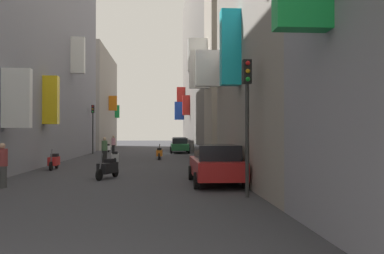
{
  "coord_description": "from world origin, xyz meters",
  "views": [
    {
      "loc": [
        1.93,
        -3.41,
        2.02
      ],
      "look_at": [
        3.79,
        23.01,
        2.36
      ],
      "focal_mm": 38.9,
      "sensor_mm": 36.0,
      "label": 1
    }
  ],
  "objects_px": {
    "parked_car_blue": "(179,143)",
    "scooter_silver": "(115,157)",
    "scooter_orange": "(159,153)",
    "scooter_white": "(107,148)",
    "pedestrian_near_left": "(113,145)",
    "pedestrian_near_right": "(2,166)",
    "parked_car_red": "(216,164)",
    "scooter_red": "(54,161)",
    "scooter_black": "(108,168)",
    "parked_car_green": "(180,145)",
    "traffic_light_far_corner": "(93,121)",
    "pedestrian_crossing": "(104,150)",
    "traffic_light_near_corner": "(247,104)"
  },
  "relations": [
    {
      "from": "parked_car_blue",
      "to": "traffic_light_near_corner",
      "type": "distance_m",
      "value": 34.21
    },
    {
      "from": "scooter_black",
      "to": "scooter_silver",
      "type": "bearing_deg",
      "value": 94.21
    },
    {
      "from": "parked_car_green",
      "to": "scooter_silver",
      "type": "distance_m",
      "value": 15.57
    },
    {
      "from": "parked_car_green",
      "to": "pedestrian_crossing",
      "type": "distance_m",
      "value": 14.53
    },
    {
      "from": "scooter_silver",
      "to": "scooter_orange",
      "type": "relative_size",
      "value": 0.92
    },
    {
      "from": "parked_car_green",
      "to": "scooter_silver",
      "type": "relative_size",
      "value": 2.47
    },
    {
      "from": "parked_car_red",
      "to": "traffic_light_far_corner",
      "type": "height_order",
      "value": "traffic_light_far_corner"
    },
    {
      "from": "pedestrian_near_left",
      "to": "scooter_black",
      "type": "bearing_deg",
      "value": -83.97
    },
    {
      "from": "parked_car_red",
      "to": "scooter_red",
      "type": "height_order",
      "value": "parked_car_red"
    },
    {
      "from": "scooter_silver",
      "to": "parked_car_blue",
      "type": "bearing_deg",
      "value": 77.12
    },
    {
      "from": "scooter_orange",
      "to": "scooter_white",
      "type": "bearing_deg",
      "value": 116.19
    },
    {
      "from": "parked_car_red",
      "to": "pedestrian_near_left",
      "type": "distance_m",
      "value": 24.09
    },
    {
      "from": "scooter_white",
      "to": "traffic_light_near_corner",
      "type": "bearing_deg",
      "value": -74.43
    },
    {
      "from": "scooter_black",
      "to": "pedestrian_near_right",
      "type": "xyz_separation_m",
      "value": [
        -3.42,
        -2.84,
        0.35
      ]
    },
    {
      "from": "pedestrian_near_left",
      "to": "pedestrian_near_right",
      "type": "bearing_deg",
      "value": -92.92
    },
    {
      "from": "parked_car_red",
      "to": "scooter_orange",
      "type": "distance_m",
      "value": 15.45
    },
    {
      "from": "scooter_black",
      "to": "scooter_red",
      "type": "relative_size",
      "value": 1.06
    },
    {
      "from": "scooter_white",
      "to": "scooter_orange",
      "type": "distance_m",
      "value": 12.04
    },
    {
      "from": "scooter_black",
      "to": "parked_car_green",
      "type": "bearing_deg",
      "value": 79.83
    },
    {
      "from": "parked_car_blue",
      "to": "pedestrian_near_right",
      "type": "bearing_deg",
      "value": -103.68
    },
    {
      "from": "parked_car_blue",
      "to": "scooter_silver",
      "type": "relative_size",
      "value": 2.39
    },
    {
      "from": "parked_car_red",
      "to": "scooter_red",
      "type": "distance_m",
      "value": 10.52
    },
    {
      "from": "parked_car_green",
      "to": "pedestrian_near_left",
      "type": "relative_size",
      "value": 2.6
    },
    {
      "from": "traffic_light_far_corner",
      "to": "pedestrian_crossing",
      "type": "bearing_deg",
      "value": -77.05
    },
    {
      "from": "parked_car_blue",
      "to": "scooter_silver",
      "type": "bearing_deg",
      "value": -102.88
    },
    {
      "from": "parked_car_red",
      "to": "scooter_black",
      "type": "height_order",
      "value": "parked_car_red"
    },
    {
      "from": "parked_car_green",
      "to": "pedestrian_near_left",
      "type": "xyz_separation_m",
      "value": [
        -6.25,
        -1.6,
        0.09
      ]
    },
    {
      "from": "scooter_white",
      "to": "traffic_light_near_corner",
      "type": "xyz_separation_m",
      "value": [
        8.2,
        -29.42,
        2.46
      ]
    },
    {
      "from": "scooter_black",
      "to": "pedestrian_near_right",
      "type": "height_order",
      "value": "pedestrian_near_right"
    },
    {
      "from": "pedestrian_near_left",
      "to": "traffic_light_far_corner",
      "type": "xyz_separation_m",
      "value": [
        -1.89,
        -0.11,
        2.23
      ]
    },
    {
      "from": "parked_car_blue",
      "to": "pedestrian_near_left",
      "type": "height_order",
      "value": "pedestrian_near_left"
    },
    {
      "from": "scooter_silver",
      "to": "scooter_white",
      "type": "distance_m",
      "value": 16.41
    },
    {
      "from": "traffic_light_near_corner",
      "to": "parked_car_blue",
      "type": "bearing_deg",
      "value": 91.35
    },
    {
      "from": "scooter_white",
      "to": "scooter_red",
      "type": "bearing_deg",
      "value": -90.97
    },
    {
      "from": "scooter_silver",
      "to": "traffic_light_near_corner",
      "type": "relative_size",
      "value": 0.42
    },
    {
      "from": "traffic_light_far_corner",
      "to": "scooter_black",
      "type": "bearing_deg",
      "value": -78.85
    },
    {
      "from": "scooter_silver",
      "to": "scooter_orange",
      "type": "bearing_deg",
      "value": 63.38
    },
    {
      "from": "parked_car_blue",
      "to": "scooter_white",
      "type": "height_order",
      "value": "parked_car_blue"
    },
    {
      "from": "parked_car_blue",
      "to": "pedestrian_crossing",
      "type": "xyz_separation_m",
      "value": [
        -5.62,
        -19.51,
        0.08
      ]
    },
    {
      "from": "scooter_orange",
      "to": "pedestrian_crossing",
      "type": "height_order",
      "value": "pedestrian_crossing"
    },
    {
      "from": "pedestrian_crossing",
      "to": "scooter_white",
      "type": "bearing_deg",
      "value": 96.84
    },
    {
      "from": "scooter_red",
      "to": "traffic_light_near_corner",
      "type": "bearing_deg",
      "value": -50.17
    },
    {
      "from": "scooter_black",
      "to": "scooter_orange",
      "type": "xyz_separation_m",
      "value": [
        2.14,
        13.04,
        -0.0
      ]
    },
    {
      "from": "pedestrian_crossing",
      "to": "scooter_red",
      "type": "bearing_deg",
      "value": -115.43
    },
    {
      "from": "scooter_orange",
      "to": "pedestrian_near_right",
      "type": "distance_m",
      "value": 16.83
    },
    {
      "from": "parked_car_blue",
      "to": "scooter_red",
      "type": "bearing_deg",
      "value": -107.87
    },
    {
      "from": "scooter_silver",
      "to": "traffic_light_far_corner",
      "type": "relative_size",
      "value": 0.4
    },
    {
      "from": "scooter_white",
      "to": "traffic_light_far_corner",
      "type": "relative_size",
      "value": 0.41
    },
    {
      "from": "parked_car_blue",
      "to": "scooter_orange",
      "type": "distance_m",
      "value": 15.66
    },
    {
      "from": "parked_car_green",
      "to": "pedestrian_near_left",
      "type": "bearing_deg",
      "value": -165.65
    }
  ]
}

